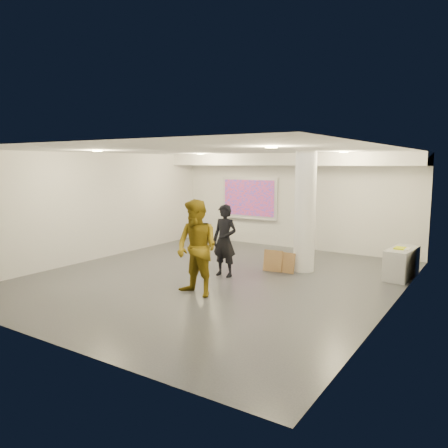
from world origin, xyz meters
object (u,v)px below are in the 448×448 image
Objects in this scene: column at (305,212)px; projection_screen at (249,198)px; credenza at (402,263)px; woman at (225,241)px; man at (197,248)px.

projection_screen is at bearing 139.44° from column.
column reaches higher than credenza.
woman is at bearing -144.68° from credenza.
projection_screen is at bearing 117.12° from man.
woman is at bearing 110.49° from man.
column is at bearing -40.56° from projection_screen.
man is (0.38, -1.63, 0.12)m from woman.
projection_screen is 1.71× the size of credenza.
column is at bearing 47.58° from woman.
projection_screen is at bearing 164.08° from credenza.
man is (2.07, -5.80, -0.54)m from projection_screen.
column reaches higher than projection_screen.
column reaches higher than woman.
woman is 0.88× the size of man.
credenza is at bearing -21.14° from projection_screen.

